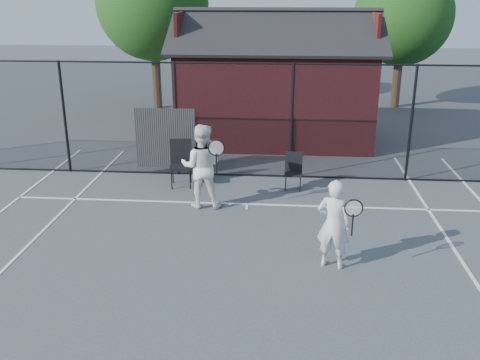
# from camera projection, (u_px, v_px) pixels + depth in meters

# --- Properties ---
(ground) EXTENTS (80.00, 80.00, 0.00)m
(ground) POSITION_uv_depth(u_px,v_px,m) (236.00, 267.00, 9.58)
(ground) COLOR #45494F
(ground) RESTS_ON ground
(court_lines) EXTENTS (11.02, 18.00, 0.01)m
(court_lines) POSITION_uv_depth(u_px,v_px,m) (229.00, 308.00, 8.33)
(court_lines) COLOR white
(court_lines) RESTS_ON ground
(fence) EXTENTS (22.04, 3.00, 3.00)m
(fence) POSITION_uv_depth(u_px,v_px,m) (241.00, 123.00, 13.81)
(fence) COLOR black
(fence) RESTS_ON ground
(clubhouse) EXTENTS (6.50, 4.36, 4.19)m
(clubhouse) POSITION_uv_depth(u_px,v_px,m) (275.00, 90.00, 17.45)
(clubhouse) COLOR maroon
(clubhouse) RESTS_ON ground
(tree_left) EXTENTS (4.48, 4.48, 6.44)m
(tree_left) POSITION_uv_depth(u_px,v_px,m) (153.00, 4.00, 21.20)
(tree_left) COLOR #362815
(tree_left) RESTS_ON ground
(tree_right) EXTENTS (3.97, 3.97, 5.70)m
(tree_right) POSITION_uv_depth(u_px,v_px,m) (403.00, 16.00, 21.54)
(tree_right) COLOR #362815
(tree_right) RESTS_ON ground
(player_front) EXTENTS (0.78, 0.62, 1.64)m
(player_front) POSITION_uv_depth(u_px,v_px,m) (334.00, 224.00, 9.34)
(player_front) COLOR silver
(player_front) RESTS_ON ground
(player_back) EXTENTS (1.05, 0.77, 1.92)m
(player_back) POSITION_uv_depth(u_px,v_px,m) (202.00, 166.00, 11.98)
(player_back) COLOR white
(player_back) RESTS_ON ground
(chair_left) EXTENTS (0.62, 0.64, 1.14)m
(chair_left) POSITION_uv_depth(u_px,v_px,m) (181.00, 164.00, 13.37)
(chair_left) COLOR black
(chair_left) RESTS_ON ground
(chair_right) EXTENTS (0.44, 0.46, 0.90)m
(chair_right) POSITION_uv_depth(u_px,v_px,m) (293.00, 172.00, 13.20)
(chair_right) COLOR black
(chair_right) RESTS_ON ground
(waste_bin) EXTENTS (0.51, 0.51, 0.62)m
(waste_bin) POSITION_uv_depth(u_px,v_px,m) (204.00, 169.00, 13.89)
(waste_bin) COLOR black
(waste_bin) RESTS_ON ground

